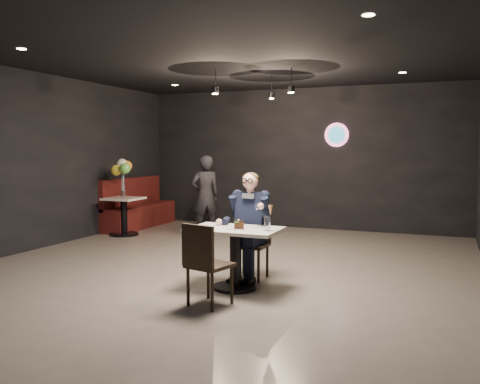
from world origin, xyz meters
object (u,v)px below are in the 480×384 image
at_px(seated_man, 251,224).
at_px(passerby, 205,195).
at_px(chair_far, 251,244).
at_px(main_table, 235,259).
at_px(chair_near, 210,264).
at_px(sundae_glass, 267,223).
at_px(balloon_vase, 123,194).
at_px(booth_bench, 139,203).
at_px(side_table, 124,215).

xyz_separation_m(seated_man, passerby, (-2.07, 2.86, 0.07)).
xyz_separation_m(chair_far, passerby, (-2.07, 2.86, 0.33)).
xyz_separation_m(main_table, passerby, (-2.07, 3.41, 0.41)).
distance_m(chair_near, passerby, 4.61).
height_order(sundae_glass, balloon_vase, sundae_glass).
bearing_deg(seated_man, balloon_vase, 148.11).
bearing_deg(balloon_vase, booth_bench, 106.70).
relative_size(sundae_glass, side_table, 0.21).
distance_m(main_table, sundae_glass, 0.63).
xyz_separation_m(chair_near, passerby, (-2.07, 4.10, 0.33)).
distance_m(balloon_vase, passerby, 1.61).
height_order(seated_man, side_table, seated_man).
relative_size(chair_far, passerby, 0.58).
height_order(chair_far, side_table, chair_far).
bearing_deg(chair_far, balloon_vase, 148.11).
height_order(main_table, chair_near, chair_near).
relative_size(main_table, chair_near, 1.20).
height_order(chair_far, sundae_glass, chair_far).
height_order(booth_bench, passerby, passerby).
bearing_deg(booth_bench, sundae_glass, -41.55).
bearing_deg(seated_man, chair_near, -90.00).
bearing_deg(side_table, main_table, -37.86).
bearing_deg(passerby, main_table, 80.57).
relative_size(seated_man, balloon_vase, 10.16).
distance_m(chair_near, balloon_vase, 4.95).
bearing_deg(chair_far, booth_bench, 140.18).
distance_m(chair_far, seated_man, 0.26).
xyz_separation_m(chair_near, booth_bench, (-3.84, 4.45, 0.08)).
bearing_deg(passerby, sundae_glass, 85.29).
relative_size(chair_near, side_table, 1.12).
bearing_deg(balloon_vase, seated_man, -31.89).
bearing_deg(passerby, side_table, -16.64).
bearing_deg(chair_far, passerby, 125.89).
xyz_separation_m(sundae_glass, side_table, (-3.97, 2.78, -0.42)).
bearing_deg(balloon_vase, sundae_glass, -35.05).
height_order(main_table, chair_far, chair_far).
distance_m(side_table, balloon_vase, 0.41).
xyz_separation_m(chair_near, balloon_vase, (-3.54, 3.45, 0.36)).
xyz_separation_m(chair_near, sundae_glass, (0.43, 0.66, 0.37)).
bearing_deg(chair_near, balloon_vase, 150.09).
height_order(chair_near, seated_man, seated_man).
bearing_deg(balloon_vase, main_table, -37.86).
height_order(chair_far, balloon_vase, chair_far).
height_order(main_table, side_table, side_table).
xyz_separation_m(seated_man, balloon_vase, (-3.54, 2.20, 0.10)).
height_order(sundae_glass, side_table, sundae_glass).
xyz_separation_m(seated_man, booth_bench, (-3.84, 3.20, -0.18)).
height_order(chair_near, sundae_glass, chair_near).
relative_size(chair_far, sundae_glass, 5.47).
distance_m(sundae_glass, side_table, 4.87).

